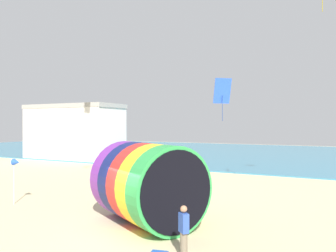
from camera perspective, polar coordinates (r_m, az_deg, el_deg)
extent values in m
plane|color=#CCBA8C|center=(13.19, -8.27, -18.60)|extent=(120.00, 120.00, 0.00)
cube|color=teal|center=(48.56, 18.09, -4.68)|extent=(120.00, 40.00, 0.10)
cylinder|color=purple|center=(15.80, -6.93, -8.95)|extent=(2.47, 3.45, 3.46)
cylinder|color=navy|center=(15.03, -5.38, -9.43)|extent=(2.47, 3.45, 3.46)
cylinder|color=red|center=(14.27, -3.65, -9.95)|extent=(2.47, 3.45, 3.46)
cylinder|color=yellow|center=(13.53, -1.73, -10.52)|extent=(2.47, 3.45, 3.46)
cylinder|color=green|center=(12.81, 0.43, -11.14)|extent=(2.47, 3.45, 3.46)
cylinder|color=black|center=(12.44, 1.66, -11.49)|extent=(1.62, 2.81, 3.19)
cylinder|color=#726651|center=(11.12, 2.76, -20.03)|extent=(0.24, 0.24, 0.82)
cube|color=#2D4CA5|center=(10.89, 2.76, -16.48)|extent=(0.42, 0.40, 0.62)
sphere|color=#9E7051|center=(10.77, 2.76, -14.24)|extent=(0.22, 0.22, 0.22)
cube|color=blue|center=(22.04, 9.45, 6.05)|extent=(1.15, 1.08, 1.64)
cylinder|color=navy|center=(21.96, 9.45, 3.05)|extent=(0.03, 0.03, 1.68)
cube|color=silver|center=(42.01, -16.01, -1.31)|extent=(11.82, 5.33, 6.17)
cube|color=#9D9992|center=(42.05, -16.02, 3.24)|extent=(12.05, 5.44, 0.50)
cylinder|color=silver|center=(19.53, -25.28, -8.71)|extent=(0.05, 0.05, 2.44)
cone|color=blue|center=(19.23, -24.88, -5.73)|extent=(0.45, 0.36, 0.36)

